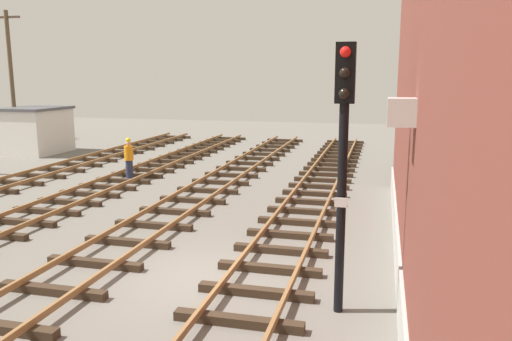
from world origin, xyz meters
TOP-DOWN VIEW (x-y plane):
  - ground_plane at (0.00, 0.00)m, footprint 80.00×80.00m
  - track_near_building at (1.36, 0.00)m, footprint 2.50×51.19m
  - track_centre at (-2.85, -0.00)m, footprint 2.50×51.19m
  - signal_mast at (3.12, -0.98)m, footprint 0.36×0.40m
  - control_hut at (-16.35, 15.86)m, footprint 3.00×3.80m
  - parked_car_blue at (-20.88, 21.72)m, footprint 4.20×2.04m
  - utility_pole_far at (-17.83, 15.94)m, footprint 1.80×0.24m
  - track_worker_foreground at (-7.21, 10.08)m, footprint 0.40×0.40m

SIDE VIEW (x-z plane):
  - ground_plane at x=0.00m, z-range 0.00..0.00m
  - track_near_building at x=1.36m, z-range -0.04..0.28m
  - track_centre at x=-2.85m, z-range -0.03..0.29m
  - parked_car_blue at x=-20.88m, z-range 0.02..1.78m
  - track_worker_foreground at x=-7.21m, z-range -0.01..1.86m
  - control_hut at x=-16.35m, z-range 0.01..2.77m
  - signal_mast at x=3.12m, z-range 0.67..5.87m
  - utility_pole_far at x=-17.83m, z-range 0.19..8.56m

